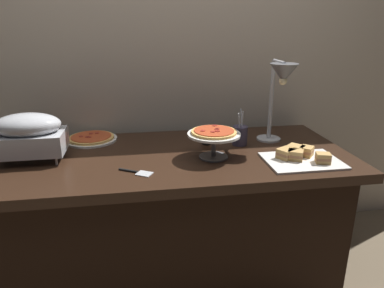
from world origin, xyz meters
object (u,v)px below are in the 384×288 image
chafing_dish (28,134)px  utensil_holder (240,135)px  sauce_cup_near (207,141)px  heat_lamp (281,82)px  serving_spatula (137,172)px  pizza_plate_center (214,136)px  sandwich_platter (301,157)px  pizza_plate_front (91,138)px

chafing_dish → utensil_holder: (1.11, 0.06, -0.08)m
sauce_cup_near → utensil_holder: bearing=-13.4°
utensil_holder → heat_lamp: bearing=-15.8°
chafing_dish → sauce_cup_near: bearing=6.4°
heat_lamp → serving_spatula: (-0.79, -0.26, -0.36)m
pizza_plate_center → serving_spatula: size_ratio=1.66×
chafing_dish → sandwich_platter: chafing_dish is taller
utensil_holder → pizza_plate_center: bearing=-137.9°
heat_lamp → utensil_holder: (-0.20, 0.06, -0.31)m
sandwich_platter → pizza_plate_front: bearing=155.2°
chafing_dish → pizza_plate_center: size_ratio=1.26×
heat_lamp → sauce_cup_near: heat_lamp is taller
sandwich_platter → utensil_holder: utensil_holder is taller
utensil_holder → serving_spatula: bearing=-152.1°
pizza_plate_center → serving_spatula: (-0.40, -0.14, -0.12)m
chafing_dish → pizza_plate_center: 0.93m
serving_spatula → pizza_plate_front: bearing=116.2°
heat_lamp → utensil_holder: heat_lamp is taller
pizza_plate_front → utensil_holder: (0.85, -0.21, 0.04)m
sandwich_platter → sauce_cup_near: size_ratio=6.61×
sandwich_platter → utensil_holder: (-0.24, 0.29, 0.04)m
heat_lamp → pizza_plate_front: heat_lamp is taller
pizza_plate_center → sandwich_platter: pizza_plate_center is taller
pizza_plate_front → utensil_holder: size_ratio=1.44×
chafing_dish → sauce_cup_near: 0.94m
sandwich_platter → sauce_cup_near: sandwich_platter is taller
sandwich_platter → pizza_plate_center: bearing=164.8°
heat_lamp → pizza_plate_center: (-0.39, -0.12, -0.25)m
heat_lamp → pizza_plate_center: bearing=-163.1°
chafing_dish → utensil_holder: size_ratio=1.65×
heat_lamp → pizza_plate_front: bearing=165.6°
serving_spatula → pizza_plate_center: bearing=19.3°
chafing_dish → utensil_holder: 1.12m
chafing_dish → heat_lamp: heat_lamp is taller
chafing_dish → sandwich_platter: size_ratio=0.92×
heat_lamp → sandwich_platter: (0.04, -0.23, -0.34)m
sandwich_platter → chafing_dish: bearing=170.4°
chafing_dish → pizza_plate_center: chafing_dish is taller
sandwich_platter → serving_spatula: 0.83m
heat_lamp → pizza_plate_center: 0.47m
utensil_holder → sauce_cup_near: bearing=166.6°
chafing_dish → sandwich_platter: 1.37m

